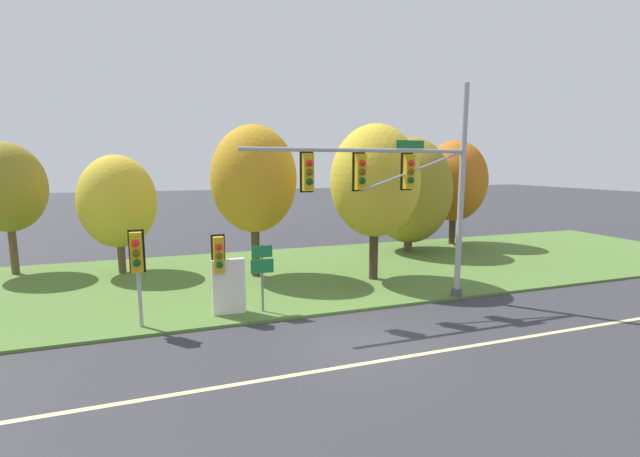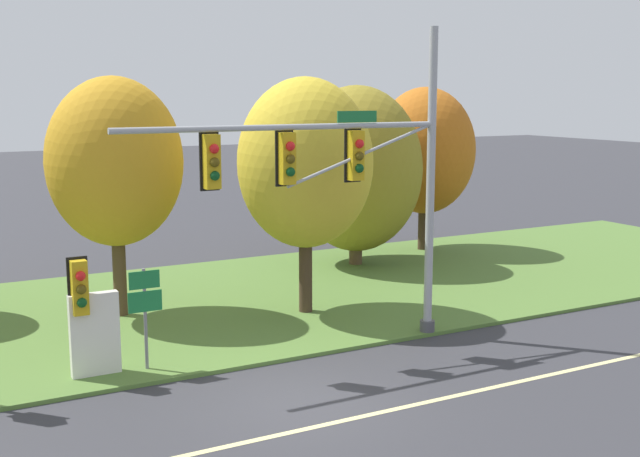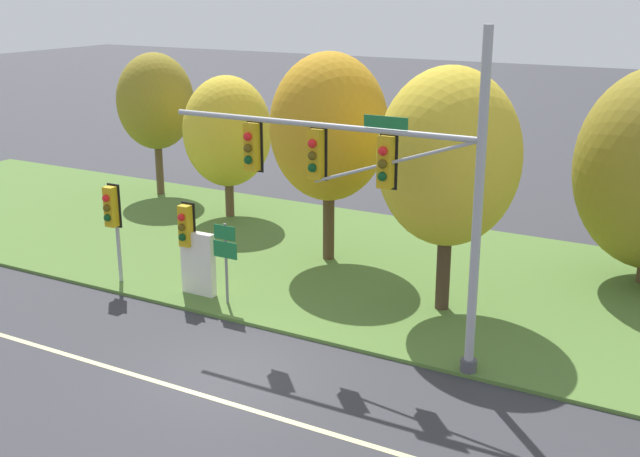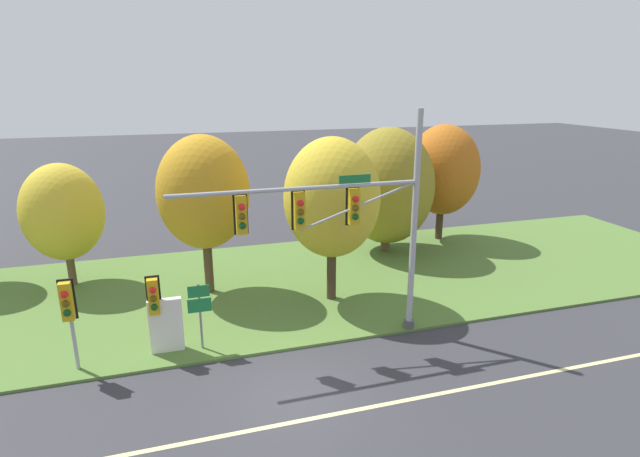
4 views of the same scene
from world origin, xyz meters
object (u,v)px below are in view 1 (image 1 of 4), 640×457
Objects in this scene: tree_nearest_road at (7,188)px; route_sign_post at (262,268)px; pedestrian_signal_further_along at (137,258)px; info_kiosk at (229,287)px; pedestrian_signal_near_kerb at (219,259)px; tree_tall_centre at (410,191)px; tree_right_far at (454,181)px; tree_mid_verge at (375,181)px; tree_left_of_mast at (118,202)px; tree_behind_signpost at (254,179)px; traffic_signal_mast at (402,182)px.

route_sign_post is at bearing -41.80° from tree_nearest_road.
pedestrian_signal_further_along is 1.63× the size of info_kiosk.
route_sign_post is at bearing -3.33° from pedestrian_signal_near_kerb.
pedestrian_signal_near_kerb reaches higher than info_kiosk.
tree_nearest_road is at bearing 176.57° from tree_tall_centre.
route_sign_post is (1.43, -0.08, -0.39)m from pedestrian_signal_near_kerb.
pedestrian_signal_further_along is 20.27m from tree_right_far.
tree_left_of_mast is at bearing 155.91° from tree_mid_verge.
info_kiosk is at bearing -146.61° from tree_tall_centre.
tree_nearest_road is 0.89× the size of tree_behind_signpost.
tree_nearest_road reaches higher than tree_left_of_mast.
tree_right_far is (19.32, 1.34, 0.66)m from tree_left_of_mast.
tree_tall_centre is at bearing 33.39° from info_kiosk.
tree_mid_verge reaches higher than pedestrian_signal_near_kerb.
pedestrian_signal_further_along is at bearing -175.33° from route_sign_post.
pedestrian_signal_near_kerb is at bearing -46.00° from tree_nearest_road.
tree_behind_signpost reaches higher than tree_right_far.
traffic_signal_mast is 1.30× the size of tree_right_far.
tree_left_of_mast is at bearing -176.03° from tree_right_far.
tree_left_of_mast is 19.38m from tree_right_far.
traffic_signal_mast is 3.09× the size of pedestrian_signal_near_kerb.
tree_left_of_mast is at bearing 156.15° from tree_behind_signpost.
tree_nearest_road is 4.95m from tree_left_of_mast.
tree_mid_verge is at bearing -133.23° from tree_tall_centre.
pedestrian_signal_near_kerb is 1.06m from info_kiosk.
tree_mid_verge is at bearing 20.32° from pedestrian_signal_near_kerb.
tree_mid_verge is at bearing -24.38° from tree_behind_signpost.
tree_left_of_mast is 11.80m from tree_mid_verge.
pedestrian_signal_further_along is 3.10m from info_kiosk.
route_sign_post is at bearing -154.30° from tree_mid_verge.
pedestrian_signal_further_along is at bearing -80.50° from tree_left_of_mast.
tree_right_far is at bearing 46.00° from traffic_signal_mast.
tree_tall_centre is 3.48× the size of info_kiosk.
tree_mid_verge is at bearing -144.43° from tree_right_far.
tree_left_of_mast is 0.81× the size of tree_mid_verge.
tree_nearest_road is (-6.00, 9.18, 1.78)m from pedestrian_signal_further_along.
tree_left_of_mast is at bearing -16.57° from tree_nearest_road.
pedestrian_signal_near_kerb is at bearing 9.25° from pedestrian_signal_further_along.
tree_left_of_mast is 0.83× the size of tree_tall_centre.
traffic_signal_mast is 7.02m from tree_behind_signpost.
tree_behind_signpost reaches higher than route_sign_post.
traffic_signal_mast is 17.67m from tree_nearest_road.
pedestrian_signal_near_kerb is at bearing 176.67° from route_sign_post.
info_kiosk is (0.30, 0.09, -1.01)m from pedestrian_signal_near_kerb.
tree_mid_verge reaches higher than info_kiosk.
pedestrian_signal_further_along is at bearing -162.47° from tree_mid_verge.
traffic_signal_mast reaches higher than pedestrian_signal_further_along.
tree_behind_signpost is 1.03× the size of tree_tall_centre.
pedestrian_signal_further_along is 0.47× the size of tree_right_far.
tree_tall_centre is at bearing 16.26° from tree_behind_signpost.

